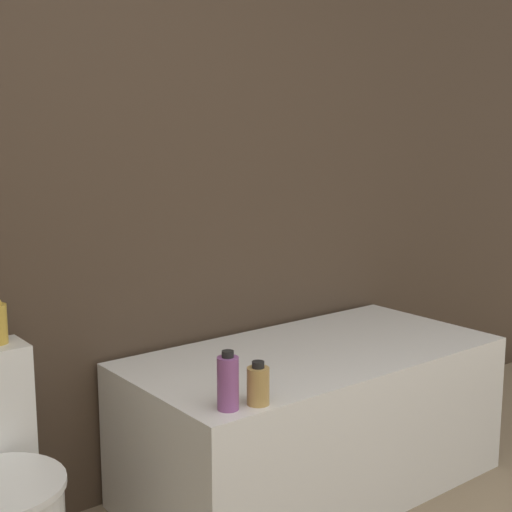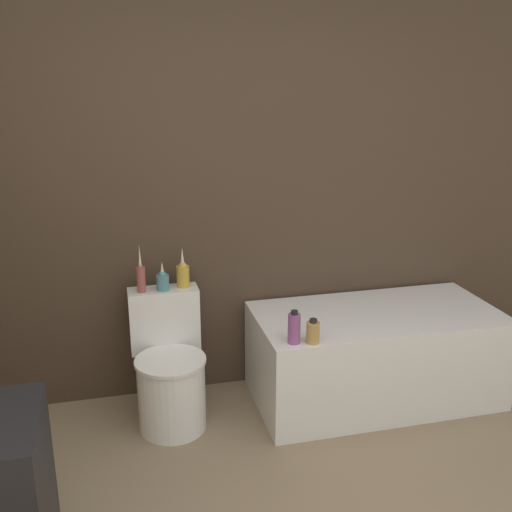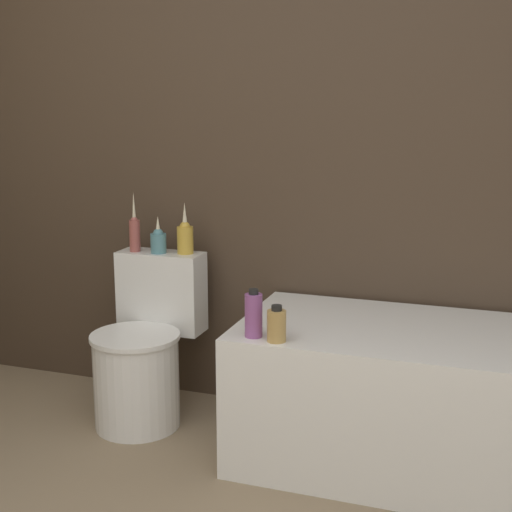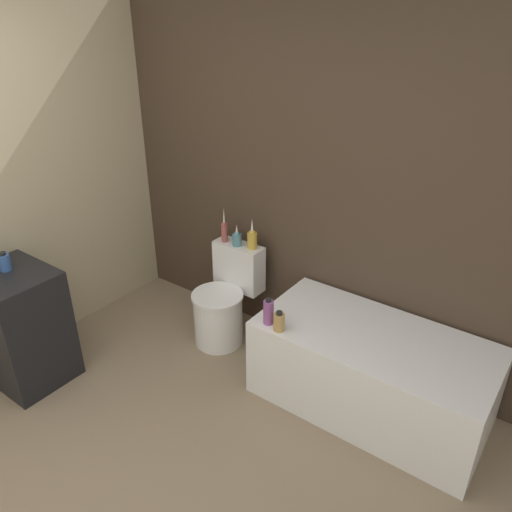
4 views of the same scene
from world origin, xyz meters
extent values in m
cube|color=#423326|center=(0.00, 2.18, 1.30)|extent=(6.40, 0.06, 2.60)
cube|color=white|center=(0.82, 1.76, 0.28)|extent=(1.47, 0.73, 0.56)
cube|color=#B7BCC6|center=(0.82, 1.76, 0.56)|extent=(1.27, 0.53, 0.01)
cylinder|color=#8C4C8C|center=(0.20, 1.48, 0.65)|extent=(0.07, 0.07, 0.16)
cylinder|color=black|center=(0.20, 1.48, 0.74)|extent=(0.04, 0.04, 0.02)
cylinder|color=tan|center=(0.30, 1.46, 0.62)|extent=(0.07, 0.07, 0.12)
cylinder|color=black|center=(0.30, 1.46, 0.69)|extent=(0.04, 0.04, 0.02)
camera|label=1|loc=(-1.00, -0.19, 1.39)|focal=50.00mm
camera|label=2|loc=(-0.70, -1.29, 1.95)|focal=42.00mm
camera|label=3|loc=(1.05, -0.93, 1.42)|focal=50.00mm
camera|label=4|loc=(1.70, -0.71, 2.41)|focal=35.00mm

